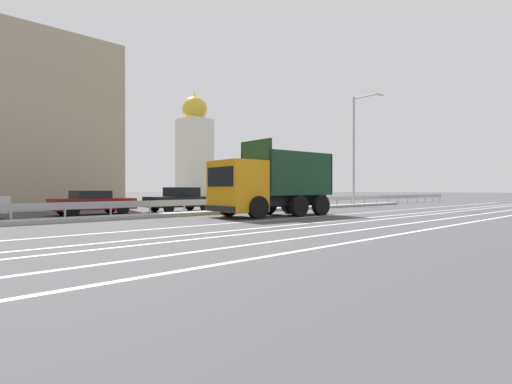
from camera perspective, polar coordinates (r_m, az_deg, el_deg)
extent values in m
plane|color=#424244|center=(22.55, 2.33, -3.03)|extent=(320.00, 320.00, 0.00)
cube|color=silver|center=(19.00, 6.47, -3.67)|extent=(62.01, 0.16, 0.01)
cube|color=silver|center=(17.68, 12.05, -3.98)|extent=(62.01, 0.16, 0.01)
cube|color=silver|center=(17.15, 14.79, -4.11)|extent=(62.01, 0.16, 0.01)
cube|color=silver|center=(16.29, 20.23, -4.36)|extent=(62.01, 0.16, 0.01)
cube|color=silver|center=(15.71, 25.09, -4.55)|extent=(62.01, 0.16, 0.01)
cube|color=gray|center=(23.67, -0.46, -2.65)|extent=(34.11, 1.10, 0.18)
cube|color=#9EA0A5|center=(24.45, -2.22, -1.31)|extent=(62.01, 0.04, 0.32)
cylinder|color=#ADADB2|center=(18.68, -31.60, -2.85)|extent=(0.09, 0.09, 0.62)
cylinder|color=#ADADB2|center=(19.23, -25.63, -2.74)|extent=(0.09, 0.09, 0.62)
cylinder|color=#ADADB2|center=(19.97, -20.04, -2.61)|extent=(0.09, 0.09, 0.62)
cylinder|color=#ADADB2|center=(20.88, -14.90, -2.47)|extent=(0.09, 0.09, 0.62)
cylinder|color=#ADADB2|center=(21.95, -10.22, -2.32)|extent=(0.09, 0.09, 0.62)
cylinder|color=#ADADB2|center=(23.15, -6.00, -2.18)|extent=(0.09, 0.09, 0.62)
cylinder|color=#ADADB2|center=(24.46, -2.22, -2.04)|extent=(0.09, 0.09, 0.62)
cylinder|color=#ADADB2|center=(25.87, 1.16, -1.91)|extent=(0.09, 0.09, 0.62)
cylinder|color=#ADADB2|center=(27.36, 4.18, -1.78)|extent=(0.09, 0.09, 0.62)
cylinder|color=#ADADB2|center=(28.92, 6.89, -1.67)|extent=(0.09, 0.09, 0.62)
cylinder|color=#ADADB2|center=(30.53, 9.31, -1.56)|extent=(0.09, 0.09, 0.62)
cylinder|color=#ADADB2|center=(32.20, 11.49, -1.46)|extent=(0.09, 0.09, 0.62)
cylinder|color=#ADADB2|center=(33.90, 13.45, -1.37)|extent=(0.09, 0.09, 0.62)
cylinder|color=#ADADB2|center=(35.65, 15.22, -1.29)|extent=(0.09, 0.09, 0.62)
cylinder|color=#ADADB2|center=(37.42, 16.82, -1.21)|extent=(0.09, 0.09, 0.62)
cylinder|color=#ADADB2|center=(39.22, 18.28, -1.14)|extent=(0.09, 0.09, 0.62)
cylinder|color=#ADADB2|center=(41.04, 19.61, -1.08)|extent=(0.09, 0.09, 0.62)
cylinder|color=#ADADB2|center=(42.89, 20.82, -1.02)|extent=(0.09, 0.09, 0.62)
cylinder|color=#ADADB2|center=(44.75, 21.94, -0.97)|extent=(0.09, 0.09, 0.62)
cylinder|color=#ADADB2|center=(46.62, 22.96, -0.92)|extent=(0.09, 0.09, 0.62)
cylinder|color=#ADADB2|center=(48.51, 23.91, -0.87)|extent=(0.09, 0.09, 0.62)
cylinder|color=#ADADB2|center=(50.42, 24.78, -0.83)|extent=(0.09, 0.09, 0.62)
cube|color=orange|center=(18.76, -2.67, 0.86)|extent=(2.16, 2.61, 2.37)
cube|color=black|center=(18.22, -5.17, 2.19)|extent=(0.24, 2.08, 0.89)
cube|color=black|center=(18.21, -5.26, -2.38)|extent=(0.34, 2.37, 0.24)
cube|color=black|center=(20.80, 4.53, -1.16)|extent=(4.60, 1.78, 0.53)
cube|color=#193823|center=(20.79, 4.53, -0.26)|extent=(4.52, 2.75, 0.12)
cube|color=#193823|center=(20.00, 6.70, 2.83)|extent=(4.29, 0.53, 2.05)
cube|color=#193823|center=(21.64, 2.53, 2.64)|extent=(4.29, 0.53, 2.05)
cube|color=#193823|center=(19.45, -0.03, 3.65)|extent=(0.33, 2.33, 2.57)
cube|color=#193823|center=(22.29, 8.51, 2.57)|extent=(0.33, 2.33, 2.05)
cylinder|color=black|center=(18.00, 0.28, -2.24)|extent=(1.07, 0.42, 1.04)
cylinder|color=black|center=(19.92, -3.98, -1.99)|extent=(1.07, 0.42, 1.04)
cylinder|color=black|center=(19.71, 6.16, -2.01)|extent=(1.07, 0.42, 1.04)
cylinder|color=black|center=(21.47, 1.72, -1.82)|extent=(1.07, 0.42, 1.04)
cylinder|color=black|center=(20.84, 9.24, -1.89)|extent=(1.07, 0.42, 1.04)
cylinder|color=black|center=(22.51, 4.78, -1.71)|extent=(1.07, 0.42, 1.04)
cylinder|color=white|center=(25.57, 3.85, -2.27)|extent=(0.16, 0.16, 0.32)
cylinder|color=black|center=(25.56, 3.85, -1.54)|extent=(0.16, 0.16, 0.32)
cylinder|color=white|center=(25.55, 3.85, -0.81)|extent=(0.16, 0.16, 0.32)
cylinder|color=black|center=(25.54, 3.85, -0.08)|extent=(0.16, 0.16, 0.32)
cylinder|color=white|center=(25.54, 3.85, 0.64)|extent=(0.16, 0.16, 0.32)
cylinder|color=#1E4CB2|center=(25.55, 3.85, 1.80)|extent=(0.70, 0.03, 0.70)
cylinder|color=white|center=(25.55, 3.85, 1.80)|extent=(0.76, 0.02, 0.76)
cylinder|color=#ADADB2|center=(32.19, 13.79, 5.61)|extent=(0.18, 0.18, 8.56)
cylinder|color=#ADADB2|center=(32.20, 15.49, 13.06)|extent=(0.23, 2.27, 0.10)
cube|color=silver|center=(31.58, 17.25, 13.16)|extent=(0.71, 0.24, 0.12)
cube|color=maroon|center=(22.52, -22.29, -1.57)|extent=(4.11, 2.15, 0.57)
cube|color=black|center=(22.47, -22.58, -0.34)|extent=(1.78, 1.79, 0.40)
cylinder|color=black|center=(23.81, -20.15, -2.15)|extent=(0.61, 0.23, 0.60)
cylinder|color=black|center=(22.11, -18.48, -2.34)|extent=(0.61, 0.23, 0.60)
cylinder|color=black|center=(23.05, -25.94, -2.25)|extent=(0.61, 0.23, 0.60)
cylinder|color=black|center=(21.29, -24.68, -2.46)|extent=(0.61, 0.23, 0.60)
cube|color=black|center=(24.43, -10.81, -1.35)|extent=(4.06, 1.84, 0.61)
cube|color=black|center=(24.49, -10.57, 0.02)|extent=(1.72, 1.58, 0.55)
cylinder|color=black|center=(23.09, -12.33, -2.22)|extent=(0.60, 0.21, 0.60)
cylinder|color=black|center=(24.54, -14.32, -2.07)|extent=(0.60, 0.21, 0.60)
cylinder|color=black|center=(24.45, -7.29, -2.07)|extent=(0.60, 0.21, 0.60)
cylinder|color=black|center=(25.82, -9.45, -1.94)|extent=(0.60, 0.21, 0.60)
cube|color=#B27A14|center=(27.77, -2.89, -1.21)|extent=(4.64, 2.06, 0.54)
cube|color=black|center=(27.84, -2.67, -0.05)|extent=(1.98, 1.73, 0.59)
cylinder|color=black|center=(26.20, -4.07, -1.90)|extent=(0.61, 0.22, 0.60)
cylinder|color=black|center=(27.63, -6.35, -1.78)|extent=(0.61, 0.22, 0.60)
cylinder|color=black|center=(28.02, 0.52, -1.75)|extent=(0.61, 0.22, 0.60)
cylinder|color=black|center=(29.37, -1.84, -1.65)|extent=(0.61, 0.22, 0.60)
cube|color=#335B33|center=(32.21, 5.75, -0.97)|extent=(4.63, 1.99, 0.57)
cube|color=black|center=(32.31, 5.91, 0.03)|extent=(1.96, 1.73, 0.54)
cylinder|color=black|center=(30.53, 5.37, -1.58)|extent=(0.60, 0.21, 0.60)
cylinder|color=black|center=(31.75, 2.81, -1.50)|extent=(0.60, 0.21, 0.60)
cylinder|color=black|center=(32.77, 8.59, -1.44)|extent=(0.60, 0.21, 0.60)
cylinder|color=black|center=(33.91, 6.09, -1.38)|extent=(0.60, 0.21, 0.60)
cube|color=silver|center=(52.47, -8.76, 4.62)|extent=(3.60, 3.60, 10.45)
sphere|color=gold|center=(53.35, -8.77, 11.63)|extent=(3.24, 3.24, 3.24)
cone|color=gold|center=(53.75, -8.77, 13.61)|extent=(0.30, 0.30, 1.20)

